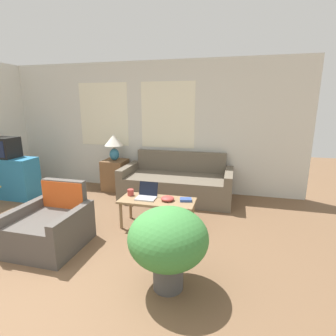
{
  "coord_description": "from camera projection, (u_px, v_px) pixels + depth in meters",
  "views": [
    {
      "loc": [
        1.96,
        -1.68,
        1.78
      ],
      "look_at": [
        0.92,
        2.35,
        0.75
      ],
      "focal_mm": 28.0,
      "sensor_mm": 36.0,
      "label": 1
    }
  ],
  "objects": [
    {
      "name": "snack_bowl",
      "position": [
        168.0,
        198.0,
        3.75
      ],
      "size": [
        0.19,
        0.19,
        0.06
      ],
      "color": "#B23D38",
      "rests_on": "coffee_table"
    },
    {
      "name": "potted_plant",
      "position": [
        168.0,
        240.0,
        2.49
      ],
      "size": [
        0.77,
        0.77,
        0.83
      ],
      "color": "#4C4C4C",
      "rests_on": "ground_plane"
    },
    {
      "name": "tv_dresser",
      "position": [
        9.0,
        177.0,
        5.04
      ],
      "size": [
        1.11,
        0.45,
        0.79
      ],
      "color": "teal",
      "rests_on": "ground_plane"
    },
    {
      "name": "cup_navy",
      "position": [
        131.0,
        192.0,
        3.96
      ],
      "size": [
        0.09,
        0.09,
        0.1
      ],
      "color": "#B23D38",
      "rests_on": "coffee_table"
    },
    {
      "name": "side_table",
      "position": [
        115.0,
        175.0,
        5.5
      ],
      "size": [
        0.47,
        0.47,
        0.64
      ],
      "color": "brown",
      "rests_on": "ground_plane"
    },
    {
      "name": "couch",
      "position": [
        177.0,
        184.0,
        5.04
      ],
      "size": [
        2.07,
        0.93,
        0.85
      ],
      "color": "#665B4C",
      "rests_on": "ground_plane"
    },
    {
      "name": "television",
      "position": [
        4.0,
        148.0,
        4.9
      ],
      "size": [
        0.44,
        0.39,
        0.38
      ],
      "color": "black",
      "rests_on": "tv_dresser"
    },
    {
      "name": "coffee_table",
      "position": [
        157.0,
        203.0,
        3.8
      ],
      "size": [
        1.09,
        0.46,
        0.42
      ],
      "color": "#8E704C",
      "rests_on": "ground_plane"
    },
    {
      "name": "laptop",
      "position": [
        147.0,
        195.0,
        3.85
      ],
      "size": [
        0.29,
        0.26,
        0.22
      ],
      "color": "#B7B7BC",
      "rests_on": "coffee_table"
    },
    {
      "name": "armchair",
      "position": [
        52.0,
        227.0,
        3.33
      ],
      "size": [
        0.82,
        0.84,
        0.78
      ],
      "color": "#514C47",
      "rests_on": "ground_plane"
    },
    {
      "name": "table_lamp",
      "position": [
        114.0,
        143.0,
        5.34
      ],
      "size": [
        0.38,
        0.38,
        0.53
      ],
      "color": "teal",
      "rests_on": "side_table"
    },
    {
      "name": "book_red",
      "position": [
        186.0,
        200.0,
        3.74
      ],
      "size": [
        0.19,
        0.16,
        0.04
      ],
      "color": "#334C8E",
      "rests_on": "coffee_table"
    },
    {
      "name": "wall_back",
      "position": [
        139.0,
        127.0,
        5.47
      ],
      "size": [
        6.64,
        0.06,
        2.6
      ],
      "color": "silver",
      "rests_on": "ground_plane"
    },
    {
      "name": "ground_plane",
      "position": [
        12.0,
        296.0,
        2.48
      ],
      "size": [
        16.0,
        16.0,
        0.0
      ],
      "primitive_type": "plane",
      "color": "brown"
    }
  ]
}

